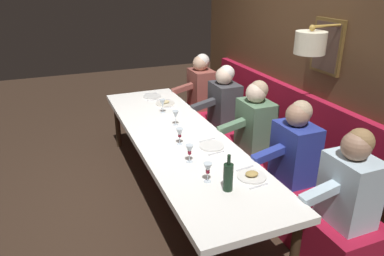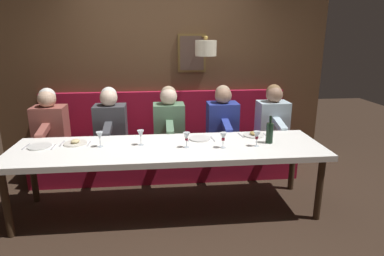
{
  "view_description": "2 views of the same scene",
  "coord_description": "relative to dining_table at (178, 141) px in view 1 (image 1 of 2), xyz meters",
  "views": [
    {
      "loc": [
        -1.13,
        -3.19,
        2.26
      ],
      "look_at": [
        0.05,
        -0.26,
        0.92
      ],
      "focal_mm": 33.9,
      "sensor_mm": 36.0,
      "label": 1
    },
    {
      "loc": [
        -3.26,
        0.08,
        1.88
      ],
      "look_at": [
        0.05,
        -0.26,
        0.92
      ],
      "focal_mm": 30.65,
      "sensor_mm": 36.0,
      "label": 2
    }
  ],
  "objects": [
    {
      "name": "wine_bottle",
      "position": [
        0.01,
        -1.09,
        0.17
      ],
      "size": [
        0.08,
        0.08,
        0.3
      ],
      "color": "black",
      "rests_on": "dining_table"
    },
    {
      "name": "place_setting_2",
      "position": [
        0.21,
        -0.36,
        0.06
      ],
      "size": [
        0.24,
        0.33,
        0.01
      ],
      "color": "silver",
      "rests_on": "dining_table"
    },
    {
      "name": "wine_glass_3",
      "position": [
        -0.1,
        -0.57,
        0.17
      ],
      "size": [
        0.07,
        0.07,
        0.16
      ],
      "color": "silver",
      "rests_on": "dining_table"
    },
    {
      "name": "wine_glass_1",
      "position": [
        -0.09,
        -0.93,
        0.17
      ],
      "size": [
        0.07,
        0.07,
        0.16
      ],
      "color": "silver",
      "rests_on": "dining_table"
    },
    {
      "name": "place_setting_3",
      "position": [
        0.18,
        0.99,
        0.07
      ],
      "size": [
        0.24,
        0.31,
        0.05
      ],
      "color": "silver",
      "rests_on": "dining_table"
    },
    {
      "name": "diner_farthest",
      "position": [
        0.88,
        1.46,
        0.13
      ],
      "size": [
        0.6,
        0.4,
        0.79
      ],
      "color": "#934C42",
      "rests_on": "banquette_bench"
    },
    {
      "name": "diner_middle",
      "position": [
        0.88,
        -0.04,
        0.13
      ],
      "size": [
        0.6,
        0.4,
        0.79
      ],
      "color": "#567A5B",
      "rests_on": "banquette_bench"
    },
    {
      "name": "place_setting_0",
      "position": [
        0.11,
        1.34,
        0.06
      ],
      "size": [
        0.24,
        0.31,
        0.01
      ],
      "color": "silver",
      "rests_on": "dining_table"
    },
    {
      "name": "wine_glass_4",
      "position": [
        0.06,
        0.71,
        0.17
      ],
      "size": [
        0.07,
        0.07,
        0.16
      ],
      "color": "silver",
      "rests_on": "dining_table"
    },
    {
      "name": "diner_nearest",
      "position": [
        0.88,
        -1.43,
        0.13
      ],
      "size": [
        0.6,
        0.4,
        0.79
      ],
      "color": "silver",
      "rests_on": "banquette_bench"
    },
    {
      "name": "diner_far",
      "position": [
        0.88,
        0.71,
        0.13
      ],
      "size": [
        0.6,
        0.4,
        0.79
      ],
      "color": "#3D3D42",
      "rests_on": "banquette_bench"
    },
    {
      "name": "banquette_bench",
      "position": [
        0.89,
        0.0,
        -0.46
      ],
      "size": [
        0.52,
        3.47,
        0.45
      ],
      "primitive_type": "cube",
      "color": "maroon",
      "rests_on": "ground_plane"
    },
    {
      "name": "ground_plane",
      "position": [
        0.0,
        0.0,
        -0.68
      ],
      "size": [
        12.0,
        12.0,
        0.0
      ],
      "primitive_type": "plane",
      "color": "#332319"
    },
    {
      "name": "dining_table",
      "position": [
        0.0,
        0.0,
        0.0
      ],
      "size": [
        0.9,
        3.27,
        0.74
      ],
      "color": "white",
      "rests_on": "ground_plane"
    },
    {
      "name": "place_setting_1",
      "position": [
        0.27,
        -1.0,
        0.07
      ],
      "size": [
        0.24,
        0.32,
        0.05
      ],
      "color": "silver",
      "rests_on": "dining_table"
    },
    {
      "name": "diner_near",
      "position": [
        0.88,
        -0.75,
        0.13
      ],
      "size": [
        0.6,
        0.4,
        0.79
      ],
      "color": "#283893",
      "rests_on": "banquette_bench"
    },
    {
      "name": "back_wall_panel",
      "position": [
        1.46,
        -0.01,
        0.68
      ],
      "size": [
        0.59,
        4.67,
        2.9
      ],
      "color": "brown",
      "rests_on": "ground_plane"
    },
    {
      "name": "wine_glass_0",
      "position": [
        -0.05,
        -0.19,
        0.17
      ],
      "size": [
        0.07,
        0.07,
        0.16
      ],
      "color": "silver",
      "rests_on": "dining_table"
    },
    {
      "name": "wine_glass_2",
      "position": [
        0.08,
        0.29,
        0.17
      ],
      "size": [
        0.07,
        0.07,
        0.16
      ],
      "color": "silver",
      "rests_on": "dining_table"
    }
  ]
}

